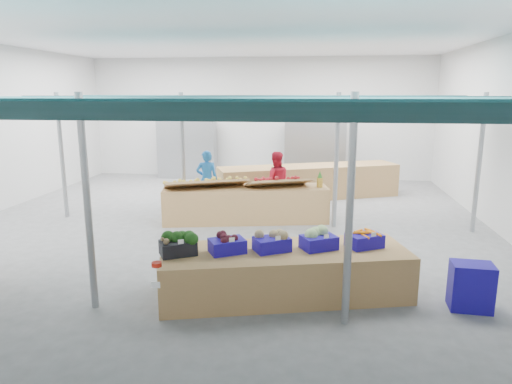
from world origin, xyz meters
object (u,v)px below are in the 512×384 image
Objects in this scene: vendor_right at (276,181)px; crate_stack at (471,286)px; fruit_counter at (246,204)px; vendor_left at (207,180)px; veg_counter at (285,272)px.

crate_stack is at bearing 110.79° from vendor_right.
fruit_counter is 1.30m from vendor_right.
vendor_left is at bearing 126.17° from fruit_counter.
vendor_right reaches higher than crate_stack.
veg_counter is at bearing -84.20° from fruit_counter.
vendor_right is at bearing 168.68° from vendor_left.
fruit_counter is at bearing 92.56° from veg_counter.
crate_stack is 7.20m from vendor_left.
fruit_counter is 5.56m from crate_stack.
vendor_right reaches higher than veg_counter.
veg_counter is at bearing 85.58° from vendor_right.
vendor_left is (-2.41, 5.02, 0.41)m from veg_counter.
veg_counter is 0.95× the size of fruit_counter.
veg_counter is 5.43× the size of crate_stack.
vendor_left is at bearing 134.36° from crate_stack.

